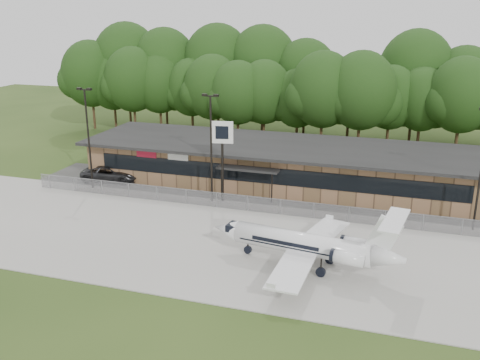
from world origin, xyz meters
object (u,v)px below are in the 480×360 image
(business_jet, at_px, (309,245))
(pole_sign, at_px, (222,141))
(terminal, at_px, (282,163))
(suv, at_px, (111,173))

(business_jet, distance_m, pole_sign, 15.61)
(terminal, distance_m, suv, 18.10)
(business_jet, distance_m, suv, 27.17)
(business_jet, bearing_deg, pole_sign, 140.99)
(terminal, xyz_separation_m, suv, (-17.41, -4.78, -1.32))
(business_jet, xyz_separation_m, pole_sign, (-10.26, 10.98, 4.22))
(terminal, distance_m, business_jet, 19.17)
(pole_sign, bearing_deg, terminal, 49.86)
(terminal, relative_size, business_jet, 2.89)
(terminal, relative_size, pole_sign, 5.29)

